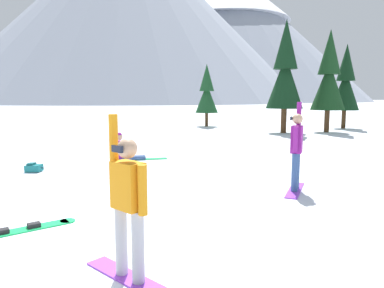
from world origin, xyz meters
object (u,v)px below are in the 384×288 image
Objects in this scene: snowboarder_foreground at (128,204)px; pine_tree_young at (285,72)px; pine_tree_tall at (207,93)px; pine_tree_slender at (329,77)px; loose_snowboard_far_spare at (19,230)px; pine_tree_broad at (346,83)px; snowboarder_midground at (296,149)px; backpack_teal at (34,168)px; snowboarder_background at (125,151)px.

pine_tree_young is at bearing 87.06° from snowboarder_foreground.
pine_tree_tall is 8.95m from pine_tree_slender.
pine_tree_tall is at bearing 96.25° from loose_snowboard_far_spare.
snowboarder_foreground is at bearing -78.05° from pine_tree_tall.
pine_tree_broad is at bearing 72.16° from loose_snowboard_far_spare.
loose_snowboard_far_spare is 0.24× the size of pine_tree_young.
snowboarder_midground is at bearing -96.37° from pine_tree_slender.
pine_tree_slender reaches higher than pine_tree_broad.
pine_tree_broad is at bearing 67.82° from pine_tree_slender.
backpack_teal is at bearing -120.43° from pine_tree_slender.
pine_tree_slender reaches higher than snowboarder_foreground.
backpack_teal is (-5.64, 5.03, -0.83)m from snowboarder_foreground.
pine_tree_young is at bearing 79.43° from loose_snowboard_far_spare.
pine_tree_tall is 7.08m from pine_tree_young.
snowboarder_foreground is 21.32m from pine_tree_slender.
backpack_teal is 0.08× the size of pine_tree_young.
snowboarder_foreground is at bearing -99.93° from pine_tree_slender.
pine_tree_young reaches higher than snowboarder_background.
pine_tree_slender is (8.57, -2.41, 0.92)m from pine_tree_tall.
pine_tree_tall reaches higher than snowboarder_background.
pine_tree_tall is at bearing -174.51° from pine_tree_broad.
snowboarder_foreground is 0.95× the size of snowboarder_midground.
pine_tree_broad is 10.01m from pine_tree_tall.
snowboarder_foreground is 2.80m from loose_snowboard_far_spare.
pine_tree_broad is at bearing 49.04° from pine_tree_young.
snowboarder_foreground is at bearing -20.23° from loose_snowboard_far_spare.
snowboarder_background is at bearing -112.52° from pine_tree_young.
pine_tree_tall is (0.72, 18.23, 2.47)m from backpack_teal.
loose_snowboard_far_spare is at bearing -52.48° from backpack_teal.
snowboarder_foreground is 1.15× the size of snowboarder_background.
loose_snowboard_far_spare is (-2.48, 0.91, -0.93)m from snowboarder_foreground.
backpack_teal is 18.41m from pine_tree_tall.
backpack_teal reaches higher than loose_snowboard_far_spare.
snowboarder_midground is (1.88, 4.96, 0.05)m from snowboarder_foreground.
loose_snowboard_far_spare is at bearing -83.75° from pine_tree_tall.
snowboarder_midground is 7.57m from backpack_teal.
pine_tree_young reaches higher than loose_snowboard_far_spare.
snowboarder_midground is at bearing -24.50° from snowboarder_background.
snowboarder_foreground is 24.84m from pine_tree_broad.
pine_tree_young is 1.08× the size of pine_tree_slender.
pine_tree_broad reaches higher than loose_snowboard_far_spare.
loose_snowboard_far_spare is at bearing -100.57° from pine_tree_young.
pine_tree_broad is 6.15m from pine_tree_young.
snowboarder_midground is 14.92m from pine_tree_young.
pine_tree_broad is 3.65m from pine_tree_slender.
snowboarder_background is 0.29× the size of pine_tree_broad.
snowboarder_midground reaches higher than backpack_teal.
pine_tree_slender is (1.77, 15.89, 2.51)m from snowboarder_midground.
pine_tree_broad is 0.93× the size of pine_tree_slender.
snowboarder_foreground is 8.61m from snowboarder_background.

